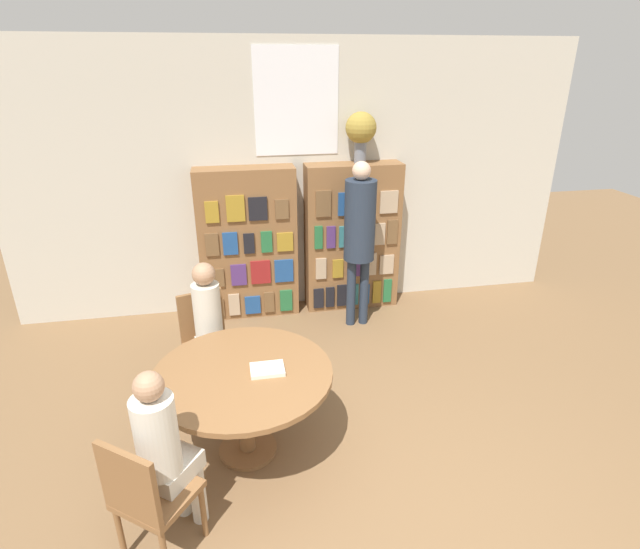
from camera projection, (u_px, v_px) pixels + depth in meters
name	position (u px, v px, depth m)	size (l,w,h in m)	color
wall_back	(297.00, 180.00, 5.63)	(6.40, 0.07, 3.00)	beige
bookshelf_left	(248.00, 244.00, 5.61)	(1.09, 0.34, 1.71)	brown
bookshelf_right	(352.00, 238.00, 5.81)	(1.09, 0.34, 1.71)	brown
flower_vase	(361.00, 130.00, 5.35)	(0.33, 0.33, 0.55)	slate
reading_table	(243.00, 384.00, 3.59)	(1.29, 1.29, 0.72)	brown
chair_near_camera	(147.00, 495.00, 2.82)	(0.56, 0.56, 0.89)	brown
chair_left_side	(206.00, 337.00, 4.43)	(0.50, 0.50, 0.89)	brown
seated_reader_left	(210.00, 325.00, 4.20)	(0.32, 0.38, 1.25)	beige
seated_reader_right	(165.00, 447.00, 2.90)	(0.39, 0.40, 1.23)	beige
librarian_standing	(360.00, 228.00, 5.24)	(0.33, 0.60, 1.83)	#232D3D
open_book_on_table	(267.00, 369.00, 3.55)	(0.24, 0.18, 0.03)	silver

